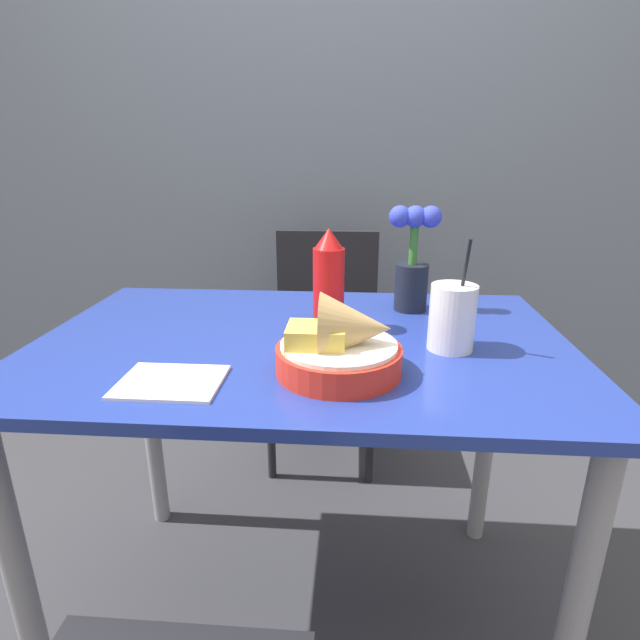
% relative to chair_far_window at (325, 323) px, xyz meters
% --- Properties ---
extents(ground_plane, '(12.00, 12.00, 0.00)m').
position_rel_chair_far_window_xyz_m(ground_plane, '(0.00, -0.83, -0.52)').
color(ground_plane, '#38383D').
extents(wall_window, '(7.00, 0.06, 2.60)m').
position_rel_chair_far_window_xyz_m(wall_window, '(0.00, 0.41, 0.78)').
color(wall_window, slate).
rests_on(wall_window, ground_plane).
extents(dining_table, '(1.15, 0.75, 0.78)m').
position_rel_chair_far_window_xyz_m(dining_table, '(0.00, -0.83, 0.14)').
color(dining_table, '#233893').
rests_on(dining_table, ground_plane).
extents(chair_far_window, '(0.40, 0.40, 0.87)m').
position_rel_chair_far_window_xyz_m(chair_far_window, '(0.00, 0.00, 0.00)').
color(chair_far_window, black).
rests_on(chair_far_window, ground_plane).
extents(food_basket, '(0.23, 0.23, 0.15)m').
position_rel_chair_far_window_xyz_m(food_basket, '(0.10, -1.00, 0.31)').
color(food_basket, red).
rests_on(food_basket, dining_table).
extents(ketchup_bottle, '(0.07, 0.07, 0.23)m').
position_rel_chair_far_window_xyz_m(ketchup_bottle, '(0.06, -0.77, 0.37)').
color(ketchup_bottle, red).
rests_on(ketchup_bottle, dining_table).
extents(drink_cup, '(0.09, 0.09, 0.23)m').
position_rel_chair_far_window_xyz_m(drink_cup, '(0.31, -0.87, 0.32)').
color(drink_cup, silver).
rests_on(drink_cup, dining_table).
extents(flower_vase, '(0.13, 0.08, 0.26)m').
position_rel_chair_far_window_xyz_m(flower_vase, '(0.26, -0.61, 0.38)').
color(flower_vase, black).
rests_on(flower_vase, dining_table).
extents(napkin, '(0.18, 0.14, 0.01)m').
position_rel_chair_far_window_xyz_m(napkin, '(-0.20, -1.07, 0.26)').
color(napkin, white).
rests_on(napkin, dining_table).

